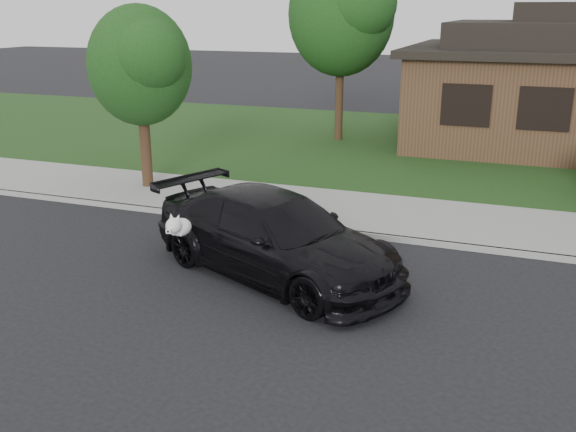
% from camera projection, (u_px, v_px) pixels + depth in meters
% --- Properties ---
extents(ground, '(120.00, 120.00, 0.00)m').
position_uv_depth(ground, '(387.00, 319.00, 9.91)').
color(ground, black).
rests_on(ground, ground).
extents(sidewalk, '(60.00, 3.00, 0.12)m').
position_uv_depth(sidewalk, '(433.00, 220.00, 14.35)').
color(sidewalk, gray).
rests_on(sidewalk, ground).
extents(curb, '(60.00, 0.12, 0.12)m').
position_uv_depth(curb, '(423.00, 242.00, 13.01)').
color(curb, gray).
rests_on(curb, ground).
extents(lawn, '(60.00, 13.00, 0.13)m').
position_uv_depth(lawn, '(467.00, 150.00, 21.50)').
color(lawn, '#193814').
rests_on(lawn, ground).
extents(sedan, '(5.47, 3.92, 1.47)m').
position_uv_depth(sedan, '(275.00, 236.00, 11.34)').
color(sedan, black).
rests_on(sedan, ground).
extents(tree_0, '(3.78, 3.60, 6.34)m').
position_uv_depth(tree_0, '(345.00, 12.00, 21.45)').
color(tree_0, '#332114').
rests_on(tree_0, ground).
extents(tree_2, '(2.73, 2.60, 4.59)m').
position_uv_depth(tree_2, '(142.00, 64.00, 15.89)').
color(tree_2, '#332114').
rests_on(tree_2, ground).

